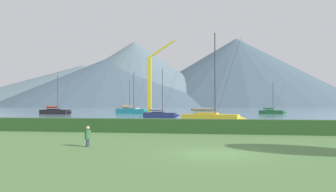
{
  "coord_description": "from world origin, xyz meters",
  "views": [
    {
      "loc": [
        -0.02,
        -16.22,
        2.59
      ],
      "look_at": [
        -10.08,
        50.82,
        4.34
      ],
      "focal_mm": 32.8,
      "sensor_mm": 36.0,
      "label": 1
    }
  ],
  "objects_px": {
    "sailboat_slip_6": "(160,115)",
    "dock_crane": "(150,90)",
    "sailboat_slip_2": "(272,112)",
    "sailboat_slip_5": "(132,111)",
    "sailboat_slip_4": "(56,111)",
    "sailboat_slip_0": "(211,118)",
    "sailboat_slip_3": "(128,109)",
    "person_seated_viewer": "(88,135)"
  },
  "relations": [
    {
      "from": "sailboat_slip_6",
      "to": "dock_crane",
      "type": "relative_size",
      "value": 0.55
    },
    {
      "from": "sailboat_slip_2",
      "to": "sailboat_slip_6",
      "type": "height_order",
      "value": "sailboat_slip_6"
    },
    {
      "from": "sailboat_slip_5",
      "to": "dock_crane",
      "type": "height_order",
      "value": "dock_crane"
    },
    {
      "from": "sailboat_slip_4",
      "to": "sailboat_slip_6",
      "type": "relative_size",
      "value": 1.07
    },
    {
      "from": "sailboat_slip_0",
      "to": "sailboat_slip_2",
      "type": "bearing_deg",
      "value": 81.83
    },
    {
      "from": "sailboat_slip_6",
      "to": "dock_crane",
      "type": "distance_m",
      "value": 11.34
    },
    {
      "from": "sailboat_slip_3",
      "to": "sailboat_slip_6",
      "type": "xyz_separation_m",
      "value": [
        19.62,
        -47.05,
        -0.17
      ]
    },
    {
      "from": "sailboat_slip_3",
      "to": "sailboat_slip_6",
      "type": "relative_size",
      "value": 1.17
    },
    {
      "from": "sailboat_slip_2",
      "to": "sailboat_slip_3",
      "type": "distance_m",
      "value": 49.25
    },
    {
      "from": "sailboat_slip_4",
      "to": "person_seated_viewer",
      "type": "relative_size",
      "value": 7.83
    },
    {
      "from": "sailboat_slip_6",
      "to": "person_seated_viewer",
      "type": "relative_size",
      "value": 7.34
    },
    {
      "from": "sailboat_slip_0",
      "to": "sailboat_slip_3",
      "type": "xyz_separation_m",
      "value": [
        -29.25,
        61.73,
        0.01
      ]
    },
    {
      "from": "sailboat_slip_5",
      "to": "sailboat_slip_6",
      "type": "distance_m",
      "value": 25.04
    },
    {
      "from": "sailboat_slip_6",
      "to": "sailboat_slip_4",
      "type": "bearing_deg",
      "value": 157.24
    },
    {
      "from": "sailboat_slip_2",
      "to": "sailboat_slip_0",
      "type": "bearing_deg",
      "value": -90.8
    },
    {
      "from": "sailboat_slip_3",
      "to": "dock_crane",
      "type": "height_order",
      "value": "dock_crane"
    },
    {
      "from": "sailboat_slip_4",
      "to": "person_seated_viewer",
      "type": "bearing_deg",
      "value": -54.88
    },
    {
      "from": "sailboat_slip_0",
      "to": "sailboat_slip_4",
      "type": "distance_m",
      "value": 49.06
    },
    {
      "from": "sailboat_slip_2",
      "to": "dock_crane",
      "type": "height_order",
      "value": "dock_crane"
    },
    {
      "from": "sailboat_slip_5",
      "to": "sailboat_slip_6",
      "type": "height_order",
      "value": "sailboat_slip_5"
    },
    {
      "from": "sailboat_slip_3",
      "to": "sailboat_slip_4",
      "type": "distance_m",
      "value": 33.35
    },
    {
      "from": "sailboat_slip_5",
      "to": "sailboat_slip_4",
      "type": "bearing_deg",
      "value": -154.64
    },
    {
      "from": "sailboat_slip_2",
      "to": "sailboat_slip_4",
      "type": "distance_m",
      "value": 55.04
    },
    {
      "from": "sailboat_slip_3",
      "to": "dock_crane",
      "type": "relative_size",
      "value": 0.64
    },
    {
      "from": "sailboat_slip_5",
      "to": "sailboat_slip_2",
      "type": "bearing_deg",
      "value": 9.04
    },
    {
      "from": "sailboat_slip_3",
      "to": "sailboat_slip_6",
      "type": "bearing_deg",
      "value": -47.99
    },
    {
      "from": "person_seated_viewer",
      "to": "sailboat_slip_4",
      "type": "bearing_deg",
      "value": 113.26
    },
    {
      "from": "sailboat_slip_6",
      "to": "person_seated_viewer",
      "type": "distance_m",
      "value": 39.09
    },
    {
      "from": "sailboat_slip_6",
      "to": "person_seated_viewer",
      "type": "height_order",
      "value": "sailboat_slip_6"
    },
    {
      "from": "sailboat_slip_0",
      "to": "sailboat_slip_5",
      "type": "height_order",
      "value": "sailboat_slip_0"
    },
    {
      "from": "sailboat_slip_2",
      "to": "sailboat_slip_5",
      "type": "height_order",
      "value": "sailboat_slip_5"
    },
    {
      "from": "sailboat_slip_0",
      "to": "dock_crane",
      "type": "distance_m",
      "value": 28.01
    },
    {
      "from": "sailboat_slip_5",
      "to": "person_seated_viewer",
      "type": "distance_m",
      "value": 62.79
    },
    {
      "from": "sailboat_slip_4",
      "to": "sailboat_slip_6",
      "type": "bearing_deg",
      "value": -22.55
    },
    {
      "from": "sailboat_slip_4",
      "to": "sailboat_slip_2",
      "type": "bearing_deg",
      "value": 15.72
    },
    {
      "from": "sailboat_slip_0",
      "to": "sailboat_slip_5",
      "type": "distance_m",
      "value": 42.54
    },
    {
      "from": "sailboat_slip_2",
      "to": "sailboat_slip_5",
      "type": "distance_m",
      "value": 36.45
    },
    {
      "from": "sailboat_slip_4",
      "to": "sailboat_slip_6",
      "type": "xyz_separation_m",
      "value": [
        29.33,
        -15.14,
        -0.12
      ]
    },
    {
      "from": "sailboat_slip_6",
      "to": "person_seated_viewer",
      "type": "bearing_deg",
      "value": -81.94
    },
    {
      "from": "sailboat_slip_2",
      "to": "dock_crane",
      "type": "bearing_deg",
      "value": -130.66
    },
    {
      "from": "sailboat_slip_3",
      "to": "sailboat_slip_5",
      "type": "height_order",
      "value": "sailboat_slip_5"
    },
    {
      "from": "sailboat_slip_2",
      "to": "person_seated_viewer",
      "type": "bearing_deg",
      "value": -89.33
    }
  ]
}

